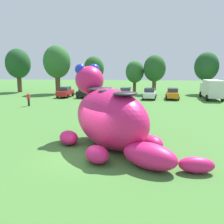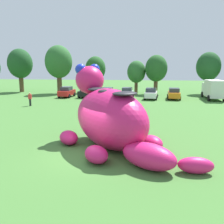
% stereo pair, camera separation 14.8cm
% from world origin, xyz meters
% --- Properties ---
extents(ground_plane, '(160.00, 160.00, 0.00)m').
position_xyz_m(ground_plane, '(0.00, 0.00, 0.00)').
color(ground_plane, '#427533').
extents(giant_inflatable_creature, '(8.79, 7.75, 5.04)m').
position_xyz_m(giant_inflatable_creature, '(1.20, 1.63, 1.84)').
color(giant_inflatable_creature, '#E01E6B').
rests_on(giant_inflatable_creature, ground).
extents(car_red, '(2.05, 4.15, 1.72)m').
position_xyz_m(car_red, '(-9.37, 25.13, 0.86)').
color(car_red, red).
rests_on(car_red, ground).
extents(car_black, '(2.15, 4.21, 1.72)m').
position_xyz_m(car_black, '(-6.11, 25.36, 0.86)').
color(car_black, black).
rests_on(car_black, ground).
extents(car_yellow, '(2.05, 4.15, 1.72)m').
position_xyz_m(car_yellow, '(-2.47, 24.52, 0.86)').
color(car_yellow, yellow).
rests_on(car_yellow, ground).
extents(car_silver, '(2.02, 4.14, 1.72)m').
position_xyz_m(car_silver, '(0.63, 24.85, 0.86)').
color(car_silver, '#B7BABF').
rests_on(car_silver, ground).
extents(car_white, '(2.24, 4.25, 1.72)m').
position_xyz_m(car_white, '(4.32, 24.44, 0.86)').
color(car_white, white).
rests_on(car_white, ground).
extents(car_orange, '(2.15, 4.21, 1.72)m').
position_xyz_m(car_orange, '(7.79, 24.77, 0.86)').
color(car_orange, orange).
rests_on(car_orange, ground).
extents(box_truck, '(2.52, 6.46, 2.95)m').
position_xyz_m(box_truck, '(13.67, 25.42, 1.60)').
color(box_truck, silver).
rests_on(box_truck, ground).
extents(tree_left, '(4.74, 4.74, 8.41)m').
position_xyz_m(tree_left, '(-20.91, 31.89, 5.50)').
color(tree_left, brown).
rests_on(tree_left, ground).
extents(tree_mid_left, '(4.97, 4.97, 8.82)m').
position_xyz_m(tree_mid_left, '(-12.47, 30.35, 5.77)').
color(tree_mid_left, brown).
rests_on(tree_mid_left, ground).
extents(tree_centre_left, '(3.91, 3.91, 6.94)m').
position_xyz_m(tree_centre_left, '(-6.18, 33.32, 4.54)').
color(tree_centre_left, brown).
rests_on(tree_centre_left, ground).
extents(tree_centre, '(3.42, 3.42, 6.07)m').
position_xyz_m(tree_centre, '(1.75, 32.57, 3.97)').
color(tree_centre, brown).
rests_on(tree_centre, ground).
extents(tree_centre_right, '(3.96, 3.96, 7.04)m').
position_xyz_m(tree_centre_right, '(5.34, 31.61, 4.60)').
color(tree_centre_right, brown).
rests_on(tree_centre_right, ground).
extents(tree_mid_right, '(4.25, 4.25, 7.55)m').
position_xyz_m(tree_mid_right, '(14.66, 32.89, 4.94)').
color(tree_mid_right, brown).
rests_on(tree_mid_right, ground).
extents(spectator_near_inflatable, '(0.38, 0.26, 1.71)m').
position_xyz_m(spectator_near_inflatable, '(-11.07, 15.76, 0.85)').
color(spectator_near_inflatable, black).
rests_on(spectator_near_inflatable, ground).
extents(spectator_mid_field, '(0.38, 0.26, 1.71)m').
position_xyz_m(spectator_mid_field, '(-0.01, 19.46, 0.85)').
color(spectator_mid_field, '#726656').
rests_on(spectator_mid_field, ground).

